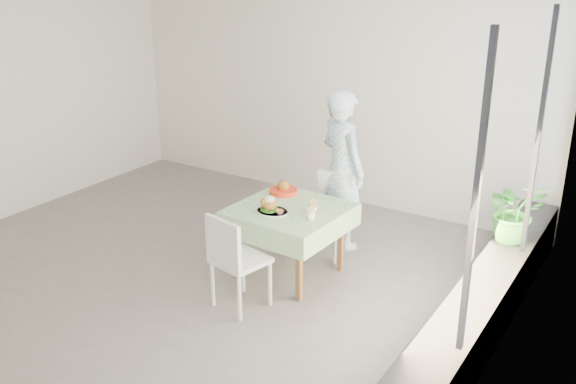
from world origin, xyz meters
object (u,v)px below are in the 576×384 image
Objects in this scene: chair_far at (328,230)px; cafe_table at (290,234)px; main_dish at (271,207)px; potted_plant at (514,211)px; juice_cup_orange at (313,207)px; diner at (342,169)px; chair_near at (240,279)px.

cafe_table is at bearing -97.70° from chair_far.
main_dish is 2.34m from potted_plant.
potted_plant is at bearing 25.67° from cafe_table.
potted_plant reaches higher than juice_cup_orange.
juice_cup_orange is at bearing 125.34° from diner.
potted_plant is at bearing 28.97° from main_dish.
chair_near is at bearing -139.44° from potted_plant.
potted_plant is at bearing -154.97° from diner.
juice_cup_orange reaches higher than chair_far.
chair_far is at bearing -171.19° from potted_plant.
juice_cup_orange is (0.36, 0.20, 0.00)m from main_dish.
potted_plant reaches higher than main_dish.
chair_near is (-0.14, -1.43, 0.01)m from chair_far.
cafe_table is 0.61× the size of diner.
diner is at bearing 100.44° from juice_cup_orange.
main_dish is (-0.04, 0.59, 0.51)m from chair_near.
chair_near is 0.78m from main_dish.
diner reaches higher than potted_plant.
diner is 7.11× the size of juice_cup_orange.
chair_far is 0.50× the size of diner.
chair_far is at bearing 113.67° from diner.
main_dish is at bearing -151.03° from potted_plant.
juice_cup_orange reaches higher than chair_near.
cafe_table is 0.43m from juice_cup_orange.
juice_cup_orange is (0.32, 0.79, 0.51)m from chair_near.
cafe_table is 4.36× the size of juice_cup_orange.
chair_near is (-0.06, -0.78, -0.17)m from cafe_table.
main_dish is 0.41m from juice_cup_orange.
juice_cup_orange is at bearing 1.17° from cafe_table.
diner is 0.95m from juice_cup_orange.
chair_near is at bearing 109.87° from diner.
main_dish reaches higher than chair_far.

